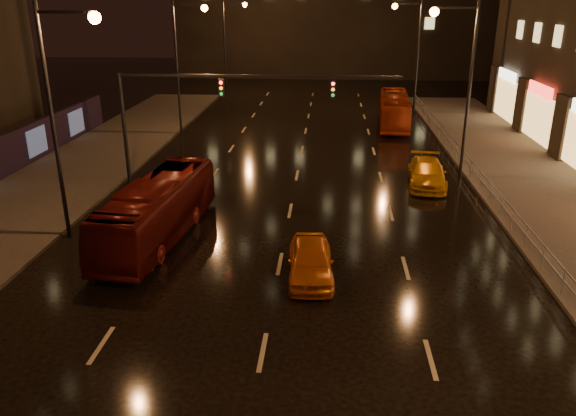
{
  "coord_description": "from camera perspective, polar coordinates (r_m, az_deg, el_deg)",
  "views": [
    {
      "loc": [
        1.8,
        -10.21,
        10.04
      ],
      "look_at": [
        0.35,
        9.75,
        2.5
      ],
      "focal_mm": 35.0,
      "sensor_mm": 36.0,
      "label": 1
    }
  ],
  "objects": [
    {
      "name": "ground",
      "position": [
        31.88,
        0.71,
        2.29
      ],
      "size": [
        140.0,
        140.0,
        0.0
      ],
      "primitive_type": "plane",
      "color": "black",
      "rests_on": "ground"
    },
    {
      "name": "sidewalk_left",
      "position": [
        31.13,
        -25.56,
        -0.13
      ],
      "size": [
        7.0,
        70.0,
        0.15
      ],
      "primitive_type": "cube",
      "color": "#38332D",
      "rests_on": "ground"
    },
    {
      "name": "sidewalk_right",
      "position": [
        29.52,
        27.22,
        -1.48
      ],
      "size": [
        7.0,
        70.0,
        0.15
      ],
      "primitive_type": "cube",
      "color": "#38332D",
      "rests_on": "ground"
    },
    {
      "name": "traffic_signal",
      "position": [
        31.43,
        -8.66,
        10.7
      ],
      "size": [
        15.31,
        0.32,
        6.2
      ],
      "color": "black",
      "rests_on": "ground"
    },
    {
      "name": "railing_right",
      "position": [
        30.82,
        19.79,
        2.13
      ],
      "size": [
        0.05,
        56.0,
        1.0
      ],
      "color": "#99999E",
      "rests_on": "sidewalk_right"
    },
    {
      "name": "bus_red",
      "position": [
        25.17,
        -13.08,
        -0.15
      ],
      "size": [
        3.17,
        9.75,
        2.67
      ],
      "primitive_type": "imported",
      "rotation": [
        0.0,
        0.0,
        -0.1
      ],
      "color": "#530E0B",
      "rests_on": "ground"
    },
    {
      "name": "bus_curb",
      "position": [
        47.71,
        10.74,
        9.77
      ],
      "size": [
        2.95,
        9.7,
        2.66
      ],
      "primitive_type": "imported",
      "rotation": [
        0.0,
        0.0,
        -0.08
      ],
      "color": "#A52F10",
      "rests_on": "ground"
    },
    {
      "name": "taxi_near",
      "position": [
        21.31,
        2.31,
        -5.36
      ],
      "size": [
        1.9,
        4.22,
        1.41
      ],
      "primitive_type": "imported",
      "rotation": [
        0.0,
        0.0,
        0.06
      ],
      "color": "orange",
      "rests_on": "ground"
    },
    {
      "name": "taxi_far",
      "position": [
        32.72,
        13.93,
        3.46
      ],
      "size": [
        2.44,
        5.06,
        1.42
      ],
      "primitive_type": "imported",
      "rotation": [
        0.0,
        0.0,
        -0.09
      ],
      "color": "orange",
      "rests_on": "ground"
    }
  ]
}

